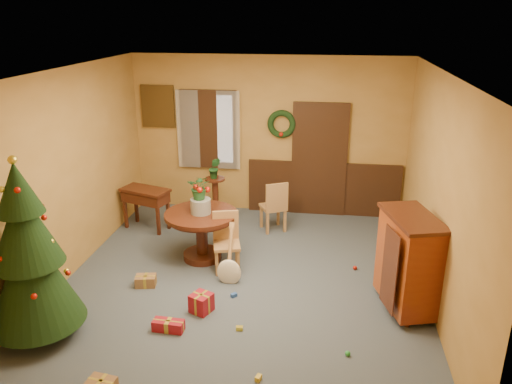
% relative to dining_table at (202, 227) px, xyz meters
% --- Properties ---
extents(room_envelope, '(5.50, 5.50, 5.50)m').
position_rel_dining_table_xyz_m(room_envelope, '(0.95, 2.11, 0.58)').
color(room_envelope, '#353F4E').
rests_on(room_envelope, ground).
extents(dining_table, '(1.10, 1.10, 0.76)m').
position_rel_dining_table_xyz_m(dining_table, '(0.00, 0.00, 0.00)').
color(dining_table, black).
rests_on(dining_table, floor).
extents(urn, '(0.30, 0.30, 0.22)m').
position_rel_dining_table_xyz_m(urn, '(0.00, 0.00, 0.34)').
color(urn, slate).
rests_on(urn, dining_table).
extents(centerpiece_plant, '(0.34, 0.30, 0.38)m').
position_rel_dining_table_xyz_m(centerpiece_plant, '(0.00, 0.00, 0.64)').
color(centerpiece_plant, '#1E4C23').
rests_on(centerpiece_plant, urn).
extents(chair_near, '(0.46, 0.46, 0.88)m').
position_rel_dining_table_xyz_m(chair_near, '(0.43, -0.25, -0.06)').
color(chair_near, '#94633B').
rests_on(chair_near, floor).
extents(chair_far, '(0.53, 0.53, 0.91)m').
position_rel_dining_table_xyz_m(chair_far, '(0.98, 1.17, -0.04)').
color(chair_far, '#94633B').
rests_on(chair_far, floor).
extents(guitar, '(0.46, 0.59, 0.79)m').
position_rel_dining_table_xyz_m(guitar, '(0.55, -0.66, -0.13)').
color(guitar, '#F3E8CB').
rests_on(guitar, floor).
extents(plant_stand, '(0.35, 0.35, 0.89)m').
position_rel_dining_table_xyz_m(plant_stand, '(-0.07, 1.25, 0.03)').
color(plant_stand, black).
rests_on(plant_stand, floor).
extents(stand_plant, '(0.22, 0.18, 0.37)m').
position_rel_dining_table_xyz_m(stand_plant, '(-0.07, 1.25, 0.55)').
color(stand_plant, '#19471E').
rests_on(stand_plant, plant_stand).
extents(christmas_tree, '(1.07, 1.07, 2.20)m').
position_rel_dining_table_xyz_m(christmas_tree, '(-1.41, -2.16, 0.51)').
color(christmas_tree, '#382111').
rests_on(christmas_tree, floor).
extents(writing_desk, '(0.91, 0.64, 0.73)m').
position_rel_dining_table_xyz_m(writing_desk, '(-1.24, 0.98, 0.02)').
color(writing_desk, black).
rests_on(writing_desk, floor).
extents(sideboard, '(0.78, 1.11, 1.29)m').
position_rel_dining_table_xyz_m(sideboard, '(2.89, -0.97, 0.16)').
color(sideboard, '#5D190A').
rests_on(sideboard, floor).
extents(gift_b, '(0.32, 0.32, 0.25)m').
position_rel_dining_table_xyz_m(gift_b, '(0.34, -1.42, -0.41)').
color(gift_b, maroon).
rests_on(gift_b, floor).
extents(gift_c, '(0.31, 0.24, 0.15)m').
position_rel_dining_table_xyz_m(gift_c, '(-0.58, -0.91, -0.46)').
color(gift_c, brown).
rests_on(gift_c, floor).
extents(gift_d, '(0.38, 0.17, 0.13)m').
position_rel_dining_table_xyz_m(gift_d, '(0.05, -1.87, -0.47)').
color(gift_d, maroon).
rests_on(gift_d, floor).
extents(toy_a, '(0.09, 0.09, 0.05)m').
position_rel_dining_table_xyz_m(toy_a, '(0.69, -1.02, -0.51)').
color(toy_a, '#254BA2').
rests_on(toy_a, floor).
extents(toy_b, '(0.06, 0.06, 0.06)m').
position_rel_dining_table_xyz_m(toy_b, '(2.16, -2.03, -0.50)').
color(toy_b, green).
rests_on(toy_b, floor).
extents(toy_c, '(0.07, 0.09, 0.05)m').
position_rel_dining_table_xyz_m(toy_c, '(1.24, -2.56, -0.51)').
color(toy_c, gold).
rests_on(toy_c, floor).
extents(toy_d, '(0.06, 0.06, 0.06)m').
position_rel_dining_table_xyz_m(toy_d, '(2.32, -0.02, -0.50)').
color(toy_d, red).
rests_on(toy_d, floor).
extents(toy_e, '(0.08, 0.06, 0.05)m').
position_rel_dining_table_xyz_m(toy_e, '(0.89, -1.74, -0.51)').
color(toy_e, yellow).
rests_on(toy_e, floor).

